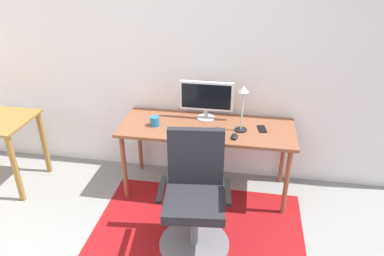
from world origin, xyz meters
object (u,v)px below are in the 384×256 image
Objects in this scene: keyboard at (197,133)px; office_chair at (195,206)px; desk at (207,133)px; cell_phone at (262,129)px; computer_mouse at (235,136)px; desk_lamp at (243,101)px; coffee_cup at (155,121)px; monitor at (206,98)px.

keyboard is 0.69m from office_chair.
desk is 11.67× the size of cell_phone.
cell_phone is at bearing 2.37° from desk.
computer_mouse reaches higher than cell_phone.
computer_mouse reaches higher than desk.
desk_lamp reaches higher than computer_mouse.
office_chair is at bearing -83.05° from keyboard.
cell_phone is at bearing 4.90° from coffee_cup.
computer_mouse is at bearing -150.34° from cell_phone.
coffee_cup is (-0.76, 0.12, 0.03)m from computer_mouse.
office_chair is at bearing -113.00° from desk_lamp.
computer_mouse is 0.74× the size of cell_phone.
desk is at bearing 145.41° from computer_mouse.
desk is 0.80m from office_chair.
desk_lamp reaches higher than coffee_cup.
desk_lamp reaches higher than keyboard.
coffee_cup is (-0.49, -0.06, 0.11)m from desk.
keyboard is 3.07× the size of cell_phone.
desk is 3.73× the size of desk_lamp.
coffee_cup is at bearing 166.60° from keyboard.
computer_mouse is 0.72m from office_chair.
coffee_cup is at bearing -152.66° from monitor.
office_chair is (0.07, -0.60, -0.33)m from keyboard.
monitor is 0.51m from computer_mouse.
desk is at bearing 7.52° from coffee_cup.
desk_lamp is (-0.19, -0.05, 0.28)m from cell_phone.
keyboard is 0.43m from coffee_cup.
cell_phone is (0.51, 0.02, 0.07)m from desk.
keyboard is 0.60m from cell_phone.
desk_lamp reaches higher than office_chair.
computer_mouse is (0.27, -0.19, 0.08)m from desk.
cell_phone is (0.24, 0.21, -0.01)m from computer_mouse.
monitor is 0.41m from desk_lamp.
desk_lamp is (0.80, 0.03, 0.24)m from coffee_cup.
desk_lamp is at bearing -5.75° from desk.
desk is at bearing -79.26° from monitor.
office_chair is (-0.26, -0.58, -0.34)m from computer_mouse.
monitor reaches higher than office_chair.
computer_mouse is (0.33, -0.02, 0.01)m from keyboard.
office_chair is at bearing -133.84° from cell_phone.
computer_mouse is 1.15× the size of coffee_cup.
office_chair is at bearing -114.47° from computer_mouse.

